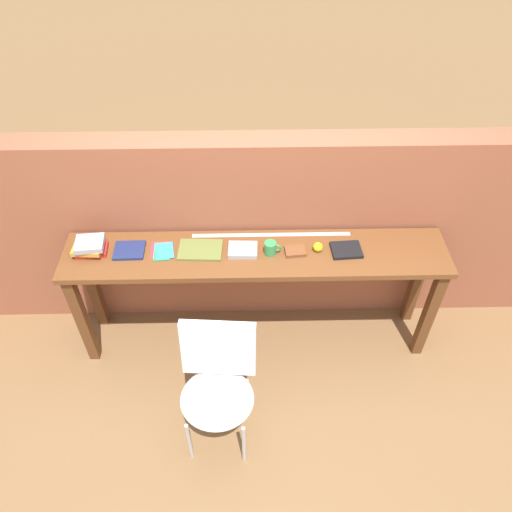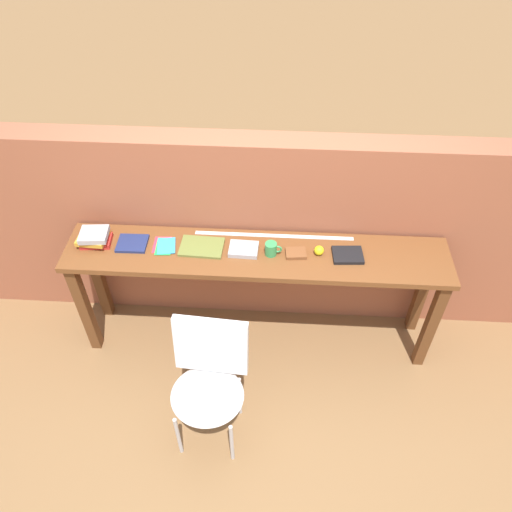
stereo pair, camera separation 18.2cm
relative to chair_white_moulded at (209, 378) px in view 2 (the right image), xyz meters
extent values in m
plane|color=brown|center=(0.24, 0.42, -0.53)|extent=(40.00, 40.00, 0.00)
cube|color=#935138|center=(0.24, 1.06, 0.23)|extent=(6.00, 0.20, 1.51)
cube|color=brown|center=(0.24, 0.72, 0.33)|extent=(2.50, 0.44, 0.04)
cube|color=#5B341A|center=(-0.95, 0.56, -0.11)|extent=(0.07, 0.07, 0.84)
cube|color=#5B341A|center=(1.43, 0.56, -0.11)|extent=(0.07, 0.07, 0.84)
cube|color=#5B341A|center=(-0.95, 0.88, -0.11)|extent=(0.07, 0.07, 0.84)
cube|color=#5B341A|center=(1.43, 0.88, -0.11)|extent=(0.07, 0.07, 0.84)
ellipsoid|color=silver|center=(0.00, -0.07, -0.08)|extent=(0.47, 0.45, 0.08)
cube|color=silver|center=(0.01, 0.12, 0.16)|extent=(0.45, 0.14, 0.40)
cylinder|color=#B2B2B7|center=(-0.18, -0.21, -0.32)|extent=(0.02, 0.02, 0.41)
cylinder|color=#B2B2B7|center=(0.15, -0.24, -0.32)|extent=(0.02, 0.02, 0.41)
cylinder|color=#B2B2B7|center=(-0.16, 0.10, -0.32)|extent=(0.02, 0.02, 0.41)
cylinder|color=#B2B2B7|center=(0.17, 0.08, -0.32)|extent=(0.02, 0.02, 0.41)
cube|color=red|center=(-0.82, 0.76, 0.37)|extent=(0.21, 0.16, 0.03)
cube|color=gold|center=(-0.83, 0.75, 0.40)|extent=(0.19, 0.18, 0.03)
cube|color=#9E9EA3|center=(-0.81, 0.75, 0.43)|extent=(0.19, 0.17, 0.04)
cube|color=navy|center=(-0.58, 0.75, 0.36)|extent=(0.20, 0.17, 0.02)
cube|color=#E5334C|center=(-0.38, 0.76, 0.35)|extent=(0.12, 0.16, 0.00)
cube|color=green|center=(-0.37, 0.74, 0.36)|extent=(0.11, 0.17, 0.00)
cube|color=#3399D8|center=(-0.35, 0.75, 0.36)|extent=(0.14, 0.17, 0.00)
cube|color=olive|center=(-0.12, 0.75, 0.36)|extent=(0.29, 0.21, 0.02)
cube|color=#9E9EA3|center=(0.16, 0.73, 0.37)|extent=(0.19, 0.15, 0.03)
cylinder|color=#338C4C|center=(0.33, 0.72, 0.40)|extent=(0.08, 0.08, 0.09)
torus|color=#338C4C|center=(0.38, 0.72, 0.40)|extent=(0.06, 0.01, 0.06)
cube|color=brown|center=(0.49, 0.72, 0.37)|extent=(0.14, 0.11, 0.02)
sphere|color=yellow|center=(0.64, 0.74, 0.38)|extent=(0.06, 0.06, 0.06)
cube|color=black|center=(0.82, 0.73, 0.36)|extent=(0.20, 0.17, 0.02)
cube|color=silver|center=(0.35, 0.89, 0.35)|extent=(1.06, 0.03, 0.00)
camera|label=1|loc=(0.19, -1.59, 2.59)|focal=35.00mm
camera|label=2|loc=(0.38, -1.58, 2.59)|focal=35.00mm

